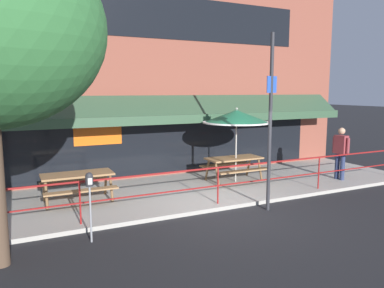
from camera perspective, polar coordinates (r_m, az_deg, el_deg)
The scene contains 10 objects.
ground_plane at distance 9.61m, azimuth 4.84°, elevation -10.07°, with size 120.00×120.00×0.00m, color #232326.
patio_deck at distance 11.29m, azimuth -0.38°, elevation -7.01°, with size 15.00×4.00×0.10m, color #ADA89E.
restaurant_building at distance 12.97m, azimuth -4.73°, elevation 11.72°, with size 15.00×1.60×7.69m.
patio_railing at distance 9.65m, azimuth 3.99°, elevation -5.06°, with size 13.84×0.04×0.97m.
picnic_table_left at distance 10.23m, azimuth -17.05°, elevation -5.18°, with size 1.80×1.42×0.76m.
picnic_table_centre at distance 12.16m, azimuth 6.40°, elevation -2.80°, with size 1.80×1.42×0.76m.
patio_umbrella_centre at distance 11.87m, azimuth 6.80°, elevation 4.12°, with size 2.14×2.14×2.38m.
pedestrian_walking at distance 13.15m, azimuth 21.71°, elevation -0.95°, with size 0.28×0.62×1.71m.
parking_meter_near at distance 7.62m, azimuth -15.36°, elevation -6.20°, with size 0.15×0.16×1.42m.
street_sign_pole at distance 9.37m, azimuth 11.83°, elevation 3.33°, with size 0.28×0.09×4.37m.
Camera 1 is at (-4.70, -7.84, 2.99)m, focal length 35.00 mm.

